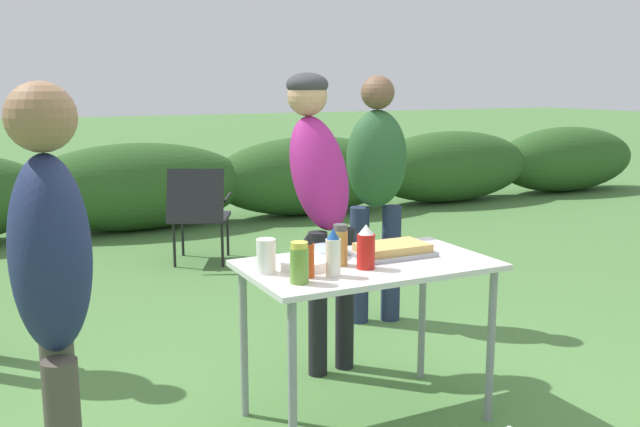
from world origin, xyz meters
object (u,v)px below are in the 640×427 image
Objects in this scene: folding_table at (367,279)px; relish_jar at (299,263)px; mixing_bowl at (326,251)px; mayo_bottle at (333,254)px; paper_cup_stack at (266,256)px; hot_sauce_bottle at (307,257)px; spice_jar at (340,245)px; standing_person_in_gray_fleece at (53,288)px; camp_chair_green_behind_table at (199,210)px; food_tray at (393,250)px; standing_person_in_navy_coat at (376,178)px; ketchup_bottle at (366,248)px; plate_stack at (304,263)px; standing_person_in_olive_jacket at (319,182)px.

folding_table is 6.60× the size of relish_jar.
mixing_bowl is 0.33m from mayo_bottle.
mayo_bottle is (-0.12, -0.30, 0.06)m from mixing_bowl.
hot_sauce_bottle is (0.13, -0.14, 0.01)m from paper_cup_stack.
standing_person_in_gray_fleece is (-1.22, -0.49, 0.10)m from spice_jar.
standing_person_in_gray_fleece is at bearing -160.53° from folding_table.
camp_chair_green_behind_table is at bearing 84.53° from mixing_bowl.
food_tray is (0.17, 0.06, 0.10)m from folding_table.
spice_jar is 3.09m from camp_chair_green_behind_table.
camp_chair_green_behind_table is (0.62, 3.02, -0.34)m from paper_cup_stack.
spice_jar is (0.28, 0.17, 0.01)m from relish_jar.
standing_person_in_navy_coat is 1.88× the size of camp_chair_green_behind_table.
spice_jar is 1.44m from standing_person_in_navy_coat.
mixing_bowl is at bearing 49.16° from relish_jar.
food_tray is 0.31m from spice_jar.
food_tray is 0.28m from ketchup_bottle.
food_tray is at bearing -64.21° from camp_chair_green_behind_table.
plate_stack is 1.18× the size of mixing_bowl.
paper_cup_stack is at bearing 132.74° from hot_sauce_bottle.
hot_sauce_bottle is 0.24m from spice_jar.
ketchup_bottle is (0.41, -0.12, 0.02)m from paper_cup_stack.
ketchup_bottle is 1.36m from standing_person_in_gray_fleece.
plate_stack reaches higher than folding_table.
camp_chair_green_behind_table is at bearing 78.36° from paper_cup_stack.
mixing_bowl is at bearing -58.30° from standing_person_in_gray_fleece.
mixing_bowl is at bearing -119.98° from standing_person_in_olive_jacket.
mayo_bottle is at bearing -127.49° from spice_jar.
food_tray is 1.86× the size of ketchup_bottle.
spice_jar is at bearing -64.17° from standing_person_in_gray_fleece.
ketchup_bottle is 1.07× the size of hot_sauce_bottle.
mixing_bowl reaches higher than food_tray.
mayo_bottle reaches higher than ketchup_bottle.
food_tray is 2.00× the size of hot_sauce_bottle.
plate_stack is at bearing -72.86° from camp_chair_green_behind_table.
relish_jar is (-0.29, -0.33, 0.05)m from mixing_bowl.
spice_jar is at bearing -10.94° from plate_stack.
relish_jar is at bearing -159.02° from food_tray.
ketchup_bottle is 0.28m from hot_sauce_bottle.
plate_stack is at bearing 70.34° from hot_sauce_bottle.
standing_person_in_olive_jacket reaches higher than food_tray.
standing_person_in_navy_coat is (0.80, 1.24, 0.10)m from ketchup_bottle.
folding_table is 0.70× the size of standing_person_in_navy_coat.
standing_person_in_gray_fleece is at bearing -127.05° from standing_person_in_navy_coat.
mixing_bowl reaches higher than folding_table.
mayo_bottle is at bearing -68.66° from standing_person_in_gray_fleece.
mixing_bowl is at bearing -69.91° from camp_chair_green_behind_table.
mixing_bowl is 0.23× the size of camp_chair_green_behind_table.
ketchup_bottle is 0.12× the size of standing_person_in_olive_jacket.
food_tray is 2.47× the size of paper_cup_stack.
folding_table is at bearing 28.84° from mayo_bottle.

